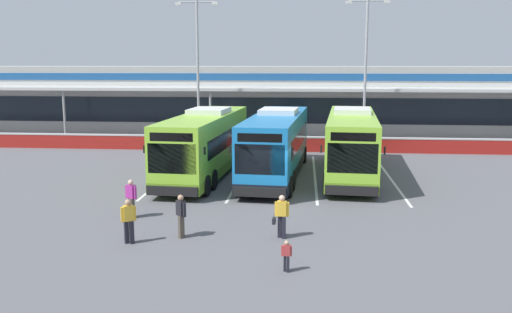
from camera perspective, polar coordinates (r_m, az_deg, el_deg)
name	(u,v)px	position (r m, az deg, el deg)	size (l,w,h in m)	color
ground_plane	(272,202)	(25.36, 1.68, -4.77)	(200.00, 200.00, 0.00)	#56565B
terminal_building	(289,98)	(51.53, 3.48, 6.11)	(70.00, 13.00, 6.00)	#B7B7B2
red_barrier_wall	(284,144)	(39.46, 2.93, 1.35)	(60.00, 0.40, 1.10)	maroon
coach_bus_leftmost	(205,145)	(30.84, -5.35, 1.22)	(3.66, 12.31, 3.78)	#8CC633
coach_bus_left_centre	(276,145)	(30.51, 2.16, 1.17)	(3.66, 12.31, 3.78)	#1972B7
coach_bus_centre	(351,145)	(31.28, 9.99, 1.24)	(3.66, 12.31, 3.78)	#8CC633
bay_stripe_far_west	(171,173)	(32.10, -8.97, -1.74)	(0.14, 13.00, 0.01)	silver
bay_stripe_west	(242,174)	(31.36, -1.50, -1.90)	(0.14, 13.00, 0.01)	silver
bay_stripe_mid_west	(315,176)	(31.17, 6.20, -2.03)	(0.14, 13.00, 0.01)	silver
bay_stripe_centre	(389,177)	(31.54, 13.85, -2.12)	(0.14, 13.00, 0.01)	silver
pedestrian_with_handbag	(281,215)	(20.09, 2.68, -6.19)	(0.62, 0.33, 1.62)	black
pedestrian_in_dark_coat	(181,214)	(20.31, -7.89, -6.05)	(0.46, 0.43, 1.62)	#4C4238
pedestrian_child	(287,255)	(17.06, 3.23, -10.29)	(0.33, 0.19, 1.00)	black
pedestrian_near_bin	(129,220)	(19.99, -13.24, -6.49)	(0.51, 0.36, 1.62)	black
pedestrian_approaching_bus	(131,197)	(23.19, -12.99, -4.20)	(0.53, 0.39, 1.62)	#4C4238
lamp_post_west	(198,64)	(42.36, -6.14, 9.68)	(3.24, 0.28, 11.00)	#9E9EA3
lamp_post_centre	(366,64)	(42.04, 11.46, 9.54)	(3.24, 0.28, 11.00)	#9E9EA3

